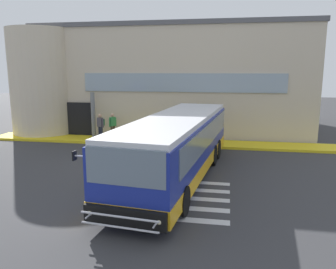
# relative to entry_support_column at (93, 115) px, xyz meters

# --- Properties ---
(ground_plane) EXTENTS (80.00, 90.00, 0.02)m
(ground_plane) POSITION_rel_entry_support_column_xyz_m (4.89, -5.40, -1.67)
(ground_plane) COLOR #353538
(ground_plane) RESTS_ON ground
(bay_paint_stripes) EXTENTS (4.40, 3.96, 0.01)m
(bay_paint_stripes) POSITION_rel_entry_support_column_xyz_m (6.89, -9.60, -1.65)
(bay_paint_stripes) COLOR silver
(bay_paint_stripes) RESTS_ON ground
(terminal_building) EXTENTS (20.98, 13.80, 7.72)m
(terminal_building) POSITION_rel_entry_support_column_xyz_m (4.21, 6.18, 2.20)
(terminal_building) COLOR beige
(terminal_building) RESTS_ON ground
(boarding_curb) EXTENTS (23.18, 2.00, 0.15)m
(boarding_curb) POSITION_rel_entry_support_column_xyz_m (4.89, -0.60, -1.58)
(boarding_curb) COLOR yellow
(boarding_curb) RESTS_ON ground
(entry_support_column) EXTENTS (0.28, 0.28, 3.01)m
(entry_support_column) POSITION_rel_entry_support_column_xyz_m (0.00, 0.00, 0.00)
(entry_support_column) COLOR slate
(entry_support_column) RESTS_ON boarding_curb
(bus_main_foreground) EXTENTS (4.22, 11.83, 2.70)m
(bus_main_foreground) POSITION_rel_entry_support_column_xyz_m (6.83, -7.27, -0.32)
(bus_main_foreground) COLOR navy
(bus_main_foreground) RESTS_ON ground
(passenger_near_column) EXTENTS (0.54, 0.48, 1.68)m
(passenger_near_column) POSITION_rel_entry_support_column_xyz_m (0.81, -0.78, -0.54)
(passenger_near_column) COLOR #1E2338
(passenger_near_column) RESTS_ON boarding_curb
(passenger_by_doorway) EXTENTS (0.39, 0.51, 1.68)m
(passenger_by_doorway) POSITION_rel_entry_support_column_xyz_m (1.50, -0.40, -0.58)
(passenger_by_doorway) COLOR #4C4233
(passenger_by_doorway) RESTS_ON boarding_curb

